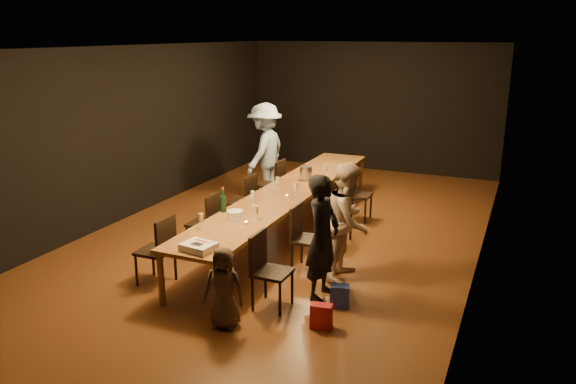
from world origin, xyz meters
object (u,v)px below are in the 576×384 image
at_px(chair_right_1, 309,239).
at_px(ice_bucket, 306,173).
at_px(chair_right_0, 272,271).
at_px(chair_left_2, 241,201).
at_px(woman_birthday, 323,237).
at_px(birthday_cake, 199,247).
at_px(plate_stack, 235,215).
at_px(chair_left_3, 271,184).
at_px(champagne_bottle, 223,199).
at_px(chair_left_0, 155,250).
at_px(chair_right_2, 337,214).
at_px(woman_tan, 348,221).
at_px(chair_right_3, 359,194).
at_px(chair_left_1, 203,223).
at_px(table, 287,193).
at_px(child, 224,288).
at_px(man_blue, 265,151).

xyz_separation_m(chair_right_1, ice_bucket, (-0.84, 1.99, 0.40)).
distance_m(chair_right_0, ice_bucket, 3.32).
height_order(chair_left_2, woman_birthday, woman_birthday).
distance_m(birthday_cake, plate_stack, 1.16).
xyz_separation_m(chair_left_2, woman_birthday, (2.15, -1.90, 0.33)).
height_order(chair_right_0, plate_stack, chair_right_0).
height_order(chair_left_3, champagne_bottle, champagne_bottle).
distance_m(chair_left_0, champagne_bottle, 1.21).
bearing_deg(chair_left_2, chair_right_2, -90.00).
xyz_separation_m(woman_birthday, woman_tan, (0.11, 0.71, 0.00)).
relative_size(chair_right_1, chair_left_2, 1.00).
distance_m(chair_left_2, birthday_cake, 2.94).
distance_m(chair_right_0, chair_right_1, 1.20).
height_order(birthday_cake, ice_bucket, ice_bucket).
bearing_deg(woman_birthday, ice_bucket, 30.22).
bearing_deg(champagne_bottle, chair_right_3, 64.38).
distance_m(woman_tan, plate_stack, 1.54).
bearing_deg(chair_right_3, ice_bucket, -63.65).
xyz_separation_m(chair_left_1, woman_tan, (2.26, 0.01, 0.33)).
relative_size(chair_right_0, chair_left_1, 1.00).
height_order(birthday_cake, champagne_bottle, champagne_bottle).
distance_m(table, chair_left_2, 0.88).
relative_size(chair_left_2, child, 0.98).
bearing_deg(table, chair_left_1, -125.31).
distance_m(birthday_cake, ice_bucket, 3.56).
relative_size(man_blue, ice_bucket, 8.10).
distance_m(man_blue, ice_bucket, 1.64).
relative_size(chair_right_0, plate_stack, 4.18).
bearing_deg(table, child, -79.74).
xyz_separation_m(chair_left_2, plate_stack, (0.77, -1.61, 0.35)).
xyz_separation_m(chair_left_3, champagne_bottle, (0.46, -2.59, 0.47)).
bearing_deg(birthday_cake, woman_birthday, 43.25).
height_order(woman_birthday, ice_bucket, woman_birthday).
bearing_deg(ice_bucket, champagne_bottle, -100.52).
relative_size(chair_right_2, chair_left_1, 1.00).
xyz_separation_m(woman_birthday, champagne_bottle, (-1.69, 0.51, 0.14)).
bearing_deg(chair_left_0, table, -19.50).
distance_m(chair_left_3, child, 4.46).
bearing_deg(woman_birthday, child, 151.30).
bearing_deg(child, chair_right_3, 73.95).
bearing_deg(chair_right_1, chair_left_0, -54.78).
xyz_separation_m(champagne_bottle, ice_bucket, (0.40, 2.17, -0.07)).
bearing_deg(chair_left_2, chair_right_3, -54.78).
height_order(chair_right_3, man_blue, man_blue).
distance_m(chair_right_0, chair_left_3, 3.98).
distance_m(chair_right_2, woman_tan, 1.35).
bearing_deg(chair_left_1, plate_stack, -118.11).
height_order(chair_left_3, ice_bucket, ice_bucket).
xyz_separation_m(chair_left_1, child, (1.40, -1.84, 0.01)).
height_order(chair_right_0, woman_tan, woman_tan).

